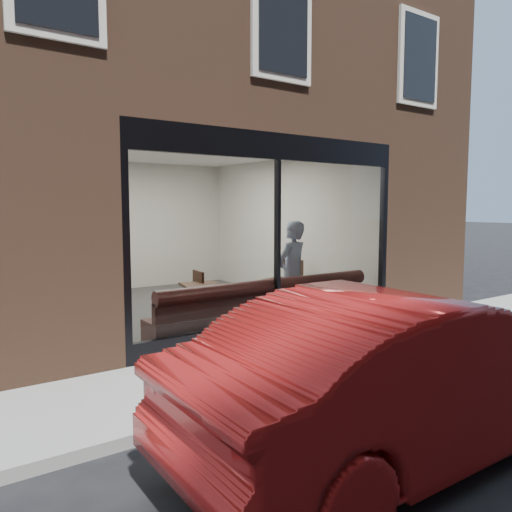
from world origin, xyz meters
TOP-DOWN VIEW (x-y plane):
  - ground at (0.00, 0.00)m, footprint 120.00×120.00m
  - sidewalk_near at (0.00, 1.00)m, footprint 40.00×2.00m
  - kerb_near at (0.00, -0.05)m, footprint 40.00×0.10m
  - host_building_pier_right at (3.75, 8.00)m, footprint 2.50×12.00m
  - host_building_backfill at (0.00, 11.00)m, footprint 5.00×6.00m
  - cafe_floor at (0.00, 5.00)m, footprint 6.00×6.00m
  - cafe_ceiling at (0.00, 5.00)m, footprint 6.00×6.00m
  - cafe_wall_back at (0.00, 7.99)m, footprint 5.00×0.00m
  - cafe_wall_left at (-2.49, 5.00)m, footprint 0.00×6.00m
  - cafe_wall_right at (2.49, 5.00)m, footprint 0.00×6.00m
  - storefront_kick at (0.00, 2.05)m, footprint 5.00×0.10m
  - storefront_header at (0.00, 2.05)m, footprint 5.00×0.10m
  - storefront_mullion at (0.00, 2.05)m, footprint 0.06×0.10m
  - storefront_glass at (0.00, 2.02)m, footprint 4.80×0.00m
  - banquette at (0.00, 2.45)m, footprint 4.00×0.55m
  - person at (0.79, 2.64)m, footprint 0.76×0.59m
  - cafe_table_left at (-0.62, 3.42)m, footprint 0.73×0.73m
  - cafe_table_right at (0.84, 3.00)m, footprint 0.82×0.82m
  - cafe_chair_left at (-0.70, 3.71)m, footprint 0.50×0.50m
  - cafe_chair_right at (1.88, 4.07)m, footprint 0.60×0.60m
  - wall_poster at (-2.45, 4.85)m, footprint 0.02×0.60m
  - parked_car at (-1.35, -1.50)m, footprint 4.28×1.56m

SIDE VIEW (x-z plane):
  - ground at x=0.00m, z-range 0.00..0.00m
  - sidewalk_near at x=0.00m, z-range 0.00..0.01m
  - cafe_floor at x=0.00m, z-range 0.02..0.02m
  - kerb_near at x=0.00m, z-range 0.00..0.12m
  - storefront_kick at x=0.00m, z-range 0.00..0.30m
  - banquette at x=0.00m, z-range 0.00..0.45m
  - cafe_chair_left at x=-0.70m, z-range 0.22..0.26m
  - cafe_chair_right at x=1.88m, z-range 0.22..0.26m
  - parked_car at x=-1.35m, z-range 0.00..1.40m
  - cafe_table_left at x=-0.62m, z-range 0.72..0.76m
  - cafe_table_right at x=0.84m, z-range 0.72..0.76m
  - person at x=0.79m, z-range 0.00..1.84m
  - wall_poster at x=-2.45m, z-range 1.07..1.87m
  - storefront_mullion at x=0.00m, z-range 0.30..2.80m
  - storefront_glass at x=0.00m, z-range -0.85..3.95m
  - cafe_wall_back at x=0.00m, z-range -0.90..4.10m
  - cafe_wall_left at x=-2.49m, z-range -1.40..4.60m
  - cafe_wall_right at x=2.49m, z-range -1.40..4.60m
  - host_building_pier_right at x=3.75m, z-range 0.00..3.20m
  - host_building_backfill at x=0.00m, z-range 0.00..3.20m
  - storefront_header at x=0.00m, z-range 2.80..3.20m
  - cafe_ceiling at x=0.00m, z-range 3.19..3.19m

